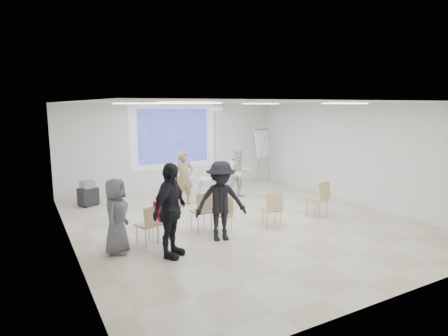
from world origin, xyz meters
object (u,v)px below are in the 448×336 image
player_left (184,175)px  chair_right_inner (273,207)px  flipchart_easel (262,143)px  laptop (201,209)px  chair_far_left (149,222)px  chair_left_inner (203,208)px  chair_right_far (320,196)px  av_cart (88,194)px  pedestal_table (201,188)px  audience_left (170,204)px  chair_center (224,212)px  audience_outer (116,212)px  player_right (239,170)px  chair_left_mid (163,219)px  audience_mid (221,196)px

player_left → chair_right_inner: bearing=-69.7°
flipchart_easel → chair_right_inner: bearing=-139.5°
player_left → laptop: 2.46m
chair_far_left → chair_left_inner: size_ratio=0.91×
chair_right_far → av_cart: size_ratio=1.32×
player_left → chair_right_far: (2.57, -2.99, -0.31)m
pedestal_table → chair_right_far: (1.99, -3.06, 0.16)m
audience_left → av_cart: (-0.79, 4.73, -0.72)m
chair_left_inner → chair_center: size_ratio=1.14×
chair_far_left → audience_outer: (-0.69, -0.08, 0.35)m
player_right → av_cart: 4.63m
chair_center → chair_left_inner: bearing=159.8°
chair_left_inner → chair_right_far: 3.19m
player_right → audience_outer: 5.26m
pedestal_table → audience_outer: (-3.22, -2.88, 0.44)m
chair_left_mid → chair_far_left: bearing=-161.9°
player_left → audience_outer: (-2.64, -2.81, -0.04)m
player_right → chair_center: size_ratio=2.21×
player_left → av_cart: player_left is taller
audience_mid → flipchart_easel: size_ratio=0.96×
audience_mid → player_right: bearing=67.5°
player_right → chair_center: player_right is taller
chair_right_inner → player_right: bearing=90.8°
chair_far_left → player_right: bearing=16.1°
player_left → flipchart_easel: flipchart_easel is taller
chair_center → laptop: size_ratio=2.40×
chair_center → audience_left: (-1.60, -0.76, 0.58)m
chair_right_inner → chair_center: bearing=-177.3°
chair_right_far → audience_outer: (-5.21, 0.18, 0.27)m
laptop → audience_mid: audience_mid is taller
player_right → laptop: size_ratio=5.28×
chair_left_inner → audience_outer: bearing=-173.7°
pedestal_table → player_left: 0.75m
audience_outer → flipchart_easel: size_ratio=0.83×
chair_far_left → chair_right_inner: (2.96, -0.32, 0.01)m
chair_left_inner → chair_right_far: chair_right_far is taller
audience_mid → chair_right_far: bearing=17.8°
chair_right_far → laptop: size_ratio=2.87×
laptop → chair_left_inner: bearing=89.4°
pedestal_table → flipchart_easel: bearing=24.0°
player_right → flipchart_easel: bearing=47.8°
audience_mid → pedestal_table: bearing=86.4°
chair_right_far → laptop: 3.22m
laptop → audience_outer: bearing=9.0°
chair_left_inner → chair_center: (0.41, -0.29, -0.07)m
player_left → pedestal_table: bearing=9.1°
audience_mid → chair_right_inner: bearing=19.0°
chair_left_inner → audience_outer: audience_outer is taller
chair_right_inner → audience_left: audience_left is taller
player_right → chair_right_inner: size_ratio=2.06×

